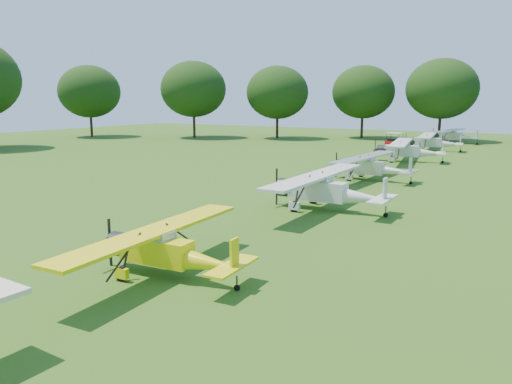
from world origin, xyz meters
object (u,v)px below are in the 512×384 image
Objects in this scene: aircraft_3 at (326,188)px; golf_cart at (394,142)px; aircraft_4 at (371,165)px; aircraft_6 at (432,141)px; aircraft_7 at (454,135)px; aircraft_2 at (166,248)px; aircraft_5 at (407,149)px.

golf_cart is (-7.00, 41.96, -0.69)m from aircraft_3.
aircraft_4 is (-1.10, 12.34, -0.11)m from aircraft_3.
aircraft_4 is at bearing -65.16° from golf_cart.
aircraft_7 is at bearing 80.40° from aircraft_6.
aircraft_3 is 1.04× the size of aircraft_6.
aircraft_2 is at bearing -81.69° from aircraft_7.
aircraft_2 is 0.90× the size of aircraft_7.
aircraft_2 is 3.80× the size of golf_cart.
aircraft_5 is at bearing 95.90° from aircraft_4.
aircraft_3 is 26.41m from aircraft_5.
aircraft_4 reaches higher than golf_cart.
golf_cart is (-6.17, -10.52, -0.59)m from aircraft_7.
aircraft_7 is at bearing 73.20° from golf_cart.
aircraft_4 is at bearing -96.14° from aircraft_6.
aircraft_6 reaches higher than aircraft_4.
aircraft_3 is 52.49m from aircraft_7.
aircraft_2 is at bearing -70.11° from golf_cart.
aircraft_3 is at bearing 83.99° from aircraft_2.
aircraft_7 is (0.01, 66.21, 0.13)m from aircraft_2.
aircraft_7 is 4.24× the size of golf_cart.
aircraft_6 is at bearing -84.38° from aircraft_7.
aircraft_6 is at bearing 92.42° from aircraft_3.
aircraft_6 is 1.03× the size of aircraft_7.
aircraft_3 is 39.29m from aircraft_6.
aircraft_3 reaches higher than golf_cart.
aircraft_6 is (-0.36, 26.92, 0.05)m from aircraft_4.
aircraft_3 is at bearing -66.95° from golf_cart.
aircraft_2 is 40.11m from aircraft_5.
aircraft_6 is (-1.46, 39.26, -0.06)m from aircraft_3.
aircraft_2 is at bearing -85.26° from aircraft_4.
aircraft_2 is 26.07m from aircraft_4.
aircraft_6 is at bearing 88.17° from aircraft_2.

